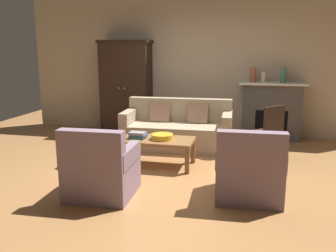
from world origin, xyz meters
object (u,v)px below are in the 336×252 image
object	(u,v)px
coffee_table	(157,142)
fireplace	(271,111)
armoire	(126,87)
mantel_vase_terracotta	(253,75)
book_stack	(138,135)
mantel_vase_jade	(283,75)
dog	(86,150)
armchair_near_left	(101,171)
side_chair_wooden	(268,130)
couch	(177,130)
armchair_near_right	(249,173)
fruit_bowl	(162,137)
mantel_vase_cream	(264,77)

from	to	relation	value
coffee_table	fireplace	bearing A→B (deg)	50.43
armoire	mantel_vase_terracotta	world-z (taller)	armoire
coffee_table	book_stack	world-z (taller)	book_stack
mantel_vase_jade	dog	distance (m)	3.93
coffee_table	mantel_vase_terracotta	xyz separation A→B (m)	(1.37, 2.09, 0.89)
armchair_near_left	side_chair_wooden	distance (m)	2.77
couch	coffee_table	bearing A→B (deg)	-94.55
fireplace	mantel_vase_jade	xyz separation A→B (m)	(0.18, -0.02, 0.70)
book_stack	armchair_near_right	distance (m)	1.91
couch	fruit_bowl	size ratio (longest dim) A/B	5.90
fireplace	coffee_table	bearing A→B (deg)	-129.57
mantel_vase_cream	side_chair_wooden	bearing A→B (deg)	-87.37
fruit_bowl	mantel_vase_terracotta	size ratio (longest dim) A/B	1.18
fireplace	armoire	bearing A→B (deg)	-178.49
armoire	couch	world-z (taller)	armoire
book_stack	armchair_near_left	bearing A→B (deg)	-93.06
mantel_vase_terracotta	armchair_near_left	bearing A→B (deg)	-117.01
dog	coffee_table	bearing A→B (deg)	13.59
coffee_table	armchair_near_right	xyz separation A→B (m)	(1.38, -0.95, -0.05)
armchair_near_left	dog	distance (m)	1.25
armoire	armchair_near_left	world-z (taller)	armoire
armchair_near_right	side_chair_wooden	size ratio (longest dim) A/B	0.98
coffee_table	side_chair_wooden	bearing A→B (deg)	20.69
coffee_table	mantel_vase_cream	size ratio (longest dim) A/B	5.79
fruit_bowl	mantel_vase_jade	bearing A→B (deg)	48.62
coffee_table	armchair_near_right	distance (m)	1.68
couch	fireplace	bearing A→B (deg)	31.70
couch	mantel_vase_terracotta	size ratio (longest dim) A/B	6.95
side_chair_wooden	mantel_vase_jade	bearing A→B (deg)	78.82
mantel_vase_cream	side_chair_wooden	distance (m)	1.64
couch	book_stack	bearing A→B (deg)	-108.62
fireplace	mantel_vase_cream	distance (m)	0.67
coffee_table	book_stack	xyz separation A→B (m)	(-0.30, -0.05, 0.11)
mantel_vase_jade	armchair_near_left	world-z (taller)	mantel_vase_jade
coffee_table	mantel_vase_terracotta	bearing A→B (deg)	56.90
fruit_bowl	armchair_near_left	xyz separation A→B (m)	(-0.44, -1.29, -0.14)
armoire	book_stack	xyz separation A→B (m)	(0.91, -2.08, -0.49)
armchair_near_right	dog	world-z (taller)	armchair_near_right
mantel_vase_cream	side_chair_wooden	xyz separation A→B (m)	(0.07, -1.48, -0.70)
dog	armchair_near_left	bearing A→B (deg)	-56.27
coffee_table	book_stack	distance (m)	0.32
armoire	coffee_table	size ratio (longest dim) A/B	1.75
mantel_vase_cream	armchair_near_right	world-z (taller)	mantel_vase_cream
fireplace	armchair_near_left	distance (m)	4.01
couch	side_chair_wooden	size ratio (longest dim) A/B	2.17
couch	coffee_table	size ratio (longest dim) A/B	1.77
armoire	armchair_near_left	xyz separation A→B (m)	(0.84, -3.33, -0.65)
dog	couch	bearing A→B (deg)	49.61
armchair_near_right	couch	bearing A→B (deg)	122.36
armchair_near_left	armchair_near_right	size ratio (longest dim) A/B	1.00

